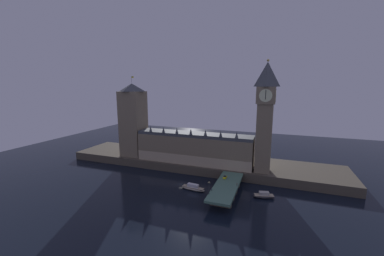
{
  "coord_description": "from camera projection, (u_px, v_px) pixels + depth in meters",
  "views": [
    {
      "loc": [
        58.53,
        -137.28,
        65.7
      ],
      "look_at": [
        0.69,
        20.0,
        35.22
      ],
      "focal_mm": 22.0,
      "sensor_mm": 36.0,
      "label": 1
    }
  ],
  "objects": [
    {
      "name": "pedestrian_near_rail",
      "position": [
        212.0,
        189.0,
        133.89
      ],
      "size": [
        0.38,
        0.38,
        1.86
      ],
      "color": "black",
      "rests_on": "bridge"
    },
    {
      "name": "embankment",
      "position": [
        199.0,
        162.0,
        193.83
      ],
      "size": [
        220.0,
        42.0,
        6.43
      ],
      "color": "#4C4438",
      "rests_on": "ground_plane"
    },
    {
      "name": "parliament_hall",
      "position": [
        194.0,
        148.0,
        181.79
      ],
      "size": [
        89.89,
        16.39,
        27.97
      ],
      "color": "#7F7056",
      "rests_on": "embankment"
    },
    {
      "name": "victoria_tower",
      "position": [
        133.0,
        120.0,
        199.01
      ],
      "size": [
        18.32,
        18.32,
        66.79
      ],
      "color": "#7F7056",
      "rests_on": "embankment"
    },
    {
      "name": "bridge",
      "position": [
        226.0,
        189.0,
        142.21
      ],
      "size": [
        13.96,
        46.0,
        6.26
      ],
      "color": "#4C7560",
      "rests_on": "ground_plane"
    },
    {
      "name": "car_northbound_lead",
      "position": [
        225.0,
        177.0,
        152.43
      ],
      "size": [
        2.1,
        4.05,
        1.54
      ],
      "color": "yellow",
      "rests_on": "bridge"
    },
    {
      "name": "clock_tower",
      "position": [
        265.0,
        114.0,
        157.41
      ],
      "size": [
        12.42,
        12.53,
        75.92
      ],
      "color": "#7F7056",
      "rests_on": "embankment"
    },
    {
      "name": "street_lamp_near",
      "position": [
        209.0,
        186.0,
        129.64
      ],
      "size": [
        1.34,
        0.6,
        7.31
      ],
      "color": "#2D3333",
      "rests_on": "bridge"
    },
    {
      "name": "boat_upstream",
      "position": [
        193.0,
        188.0,
        149.31
      ],
      "size": [
        16.55,
        5.87,
        4.12
      ],
      "color": "#B2A893",
      "rests_on": "ground_plane"
    },
    {
      "name": "pedestrian_mid_walk",
      "position": [
        237.0,
        184.0,
        141.18
      ],
      "size": [
        0.38,
        0.38,
        1.68
      ],
      "color": "black",
      "rests_on": "bridge"
    },
    {
      "name": "ground_plane",
      "position": [
        181.0,
        184.0,
        158.39
      ],
      "size": [
        400.0,
        400.0,
        0.0
      ],
      "primitive_type": "plane",
      "color": "black"
    },
    {
      "name": "boat_downstream",
      "position": [
        264.0,
        196.0,
        139.03
      ],
      "size": [
        13.27,
        7.58,
        3.77
      ],
      "color": "#28282D",
      "rests_on": "ground_plane"
    }
  ]
}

